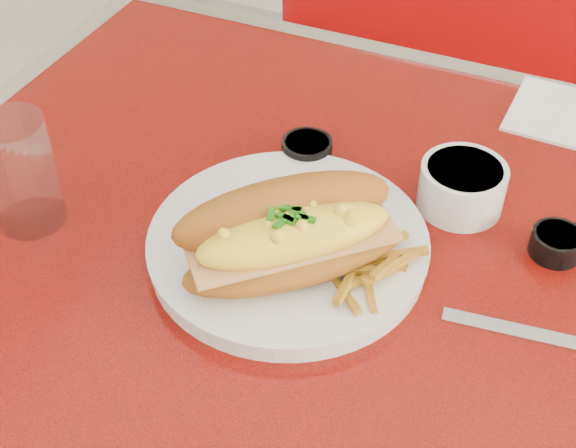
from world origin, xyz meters
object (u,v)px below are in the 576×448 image
at_px(booth_bench_far, 519,183).
at_px(knife, 576,343).
at_px(water_tumbler, 21,173).
at_px(sauce_cup_right, 557,242).
at_px(diner_table, 420,386).
at_px(mac_hoagie, 290,234).
at_px(sauce_cup_left, 307,151).
at_px(dinner_plate, 288,245).
at_px(gravy_ramekin, 462,186).
at_px(fork, 348,258).

xyz_separation_m(booth_bench_far, knife, (0.13, -0.83, 0.49)).
bearing_deg(water_tumbler, sauce_cup_right, 18.46).
bearing_deg(sauce_cup_right, water_tumbler, -161.54).
xyz_separation_m(diner_table, knife, (0.13, -0.02, 0.16)).
relative_size(booth_bench_far, mac_hoagie, 5.27).
relative_size(mac_hoagie, water_tumbler, 1.85).
bearing_deg(knife, sauce_cup_left, 148.83).
xyz_separation_m(dinner_plate, sauce_cup_left, (-0.04, 0.15, 0.00)).
xyz_separation_m(gravy_ramekin, water_tumbler, (-0.40, -0.20, 0.03)).
relative_size(fork, sauce_cup_left, 2.39).
relative_size(diner_table, sauce_cup_left, 17.63).
bearing_deg(booth_bench_far, dinner_plate, -100.36).
xyz_separation_m(diner_table, mac_hoagie, (-0.14, -0.05, 0.22)).
xyz_separation_m(diner_table, dinner_plate, (-0.15, -0.02, 0.17)).
height_order(gravy_ramekin, sauce_cup_left, gravy_ramekin).
height_order(diner_table, mac_hoagie, mac_hoagie).
distance_m(dinner_plate, mac_hoagie, 0.06).
distance_m(dinner_plate, fork, 0.06).
bearing_deg(dinner_plate, mac_hoagie, -62.93).
bearing_deg(sauce_cup_right, mac_hoagie, -148.23).
relative_size(diner_table, water_tumbler, 9.97).
xyz_separation_m(dinner_plate, sauce_cup_right, (0.24, 0.11, 0.00)).
bearing_deg(booth_bench_far, knife, -80.91).
xyz_separation_m(diner_table, gravy_ramekin, (-0.01, 0.12, 0.19)).
bearing_deg(dinner_plate, gravy_ramekin, 45.90).
distance_m(sauce_cup_left, knife, 0.36).
relative_size(mac_hoagie, fork, 1.36).
xyz_separation_m(fork, gravy_ramekin, (0.07, 0.14, 0.01)).
xyz_separation_m(sauce_cup_left, sauce_cup_right, (0.29, -0.04, -0.00)).
height_order(booth_bench_far, sauce_cup_right, booth_bench_far).
distance_m(sauce_cup_right, knife, 0.12).
xyz_separation_m(fork, sauce_cup_right, (0.18, 0.11, -0.01)).
height_order(diner_table, booth_bench_far, booth_bench_far).
bearing_deg(sauce_cup_left, mac_hoagie, -72.04).
relative_size(dinner_plate, mac_hoagie, 1.31).
bearing_deg(dinner_plate, water_tumbler, -167.09).
bearing_deg(gravy_ramekin, mac_hoagie, -124.92).
xyz_separation_m(booth_bench_far, sauce_cup_right, (0.09, -0.72, 0.50)).
bearing_deg(mac_hoagie, diner_table, -22.82).
height_order(diner_table, knife, knife).
bearing_deg(gravy_ramekin, water_tumbler, -153.32).
xyz_separation_m(diner_table, fork, (-0.09, -0.02, 0.18)).
distance_m(mac_hoagie, fork, 0.07).
xyz_separation_m(gravy_ramekin, sauce_cup_right, (0.11, -0.03, -0.01)).
relative_size(booth_bench_far, gravy_ramekin, 10.01).
bearing_deg(sauce_cup_left, sauce_cup_right, -7.13).
bearing_deg(gravy_ramekin, fork, -117.32).
relative_size(booth_bench_far, fork, 7.19).
bearing_deg(sauce_cup_right, sauce_cup_left, 172.87).
bearing_deg(water_tumbler, mac_hoagie, 5.92).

